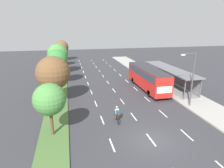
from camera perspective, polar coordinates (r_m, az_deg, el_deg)
The scene contains 16 objects.
ground_plane at distance 18.01m, azimuth 11.47°, elevation -15.84°, with size 140.00×140.00×0.00m, color #38383D.
median_strip at distance 35.07m, azimuth -15.05°, elevation 0.31°, with size 2.60×52.00×0.12m, color #4C7038.
sidewalk_right at distance 38.48m, azimuth 12.01°, elevation 1.97°, with size 4.50×52.00×0.15m, color #ADAAA3.
lane_divider_left at distance 33.98m, azimuth -7.00°, elevation 0.14°, with size 0.14×48.45×0.01m.
lane_divider_center at distance 34.48m, azimuth -1.21°, elevation 0.51°, with size 0.14×48.45×0.01m.
lane_divider_right at distance 35.32m, azimuth 4.35°, elevation 0.86°, with size 0.14×48.45×0.01m.
bus_shelter at distance 33.21m, azimuth 16.75°, elevation 2.49°, with size 2.90×13.57×2.86m.
bus at distance 30.80m, azimuth 10.32°, elevation 2.25°, with size 2.54×11.29×3.37m.
cyclist at distance 20.34m, azimuth 1.47°, elevation -8.95°, with size 0.46×1.82×1.71m.
median_tree_nearest at distance 17.69m, azimuth -17.75°, elevation -4.31°, with size 2.84×2.84×4.80m.
median_tree_second at distance 25.35m, azimuth -16.81°, elevation 3.05°, with size 4.23×4.23×5.93m.
median_tree_third at distance 33.24m, azimuth -15.72°, elevation 6.79°, with size 3.36×3.36×5.82m.
median_tree_fourth at distance 41.29m, azimuth -15.53°, elevation 8.43°, with size 4.10×4.10×6.05m.
median_tree_fifth at distance 49.43m, azimuth -14.94°, elevation 8.93°, with size 2.94×2.94×4.79m.
median_tree_farthest at distance 57.44m, azimuth -14.46°, elevation 10.33°, with size 3.80×3.80×5.57m.
streetlight at distance 24.81m, azimuth 22.19°, elevation 2.14°, with size 1.91×0.24×6.50m.
Camera 1 is at (-6.67, -13.72, 9.57)m, focal length 31.39 mm.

